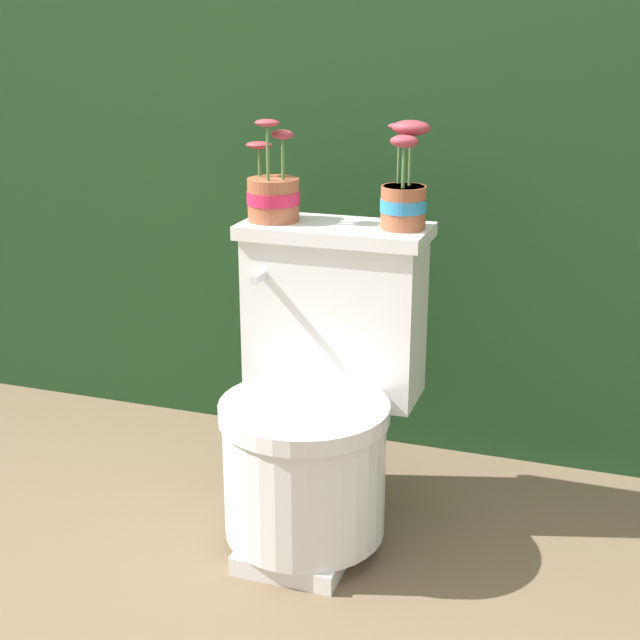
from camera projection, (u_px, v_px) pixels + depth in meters
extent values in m
plane|color=brown|center=(283.00, 531.00, 2.01)|extent=(12.00, 12.00, 0.00)
cube|color=#193819|center=(396.00, 116.00, 2.61)|extent=(3.71, 0.88, 1.66)
cube|color=silver|center=(305.00, 537.00, 1.94)|extent=(0.22, 0.31, 0.04)
cylinder|color=silver|center=(305.00, 475.00, 1.90)|extent=(0.34, 0.34, 0.26)
cylinder|color=silver|center=(304.00, 411.00, 1.85)|extent=(0.36, 0.36, 0.04)
cube|color=silver|center=(335.00, 317.00, 1.99)|extent=(0.39, 0.17, 0.36)
cube|color=silver|center=(335.00, 231.00, 1.93)|extent=(0.41, 0.19, 0.03)
cylinder|color=silver|center=(259.00, 278.00, 1.89)|extent=(0.02, 0.05, 0.02)
cylinder|color=#9E5638|center=(273.00, 200.00, 1.94)|extent=(0.11, 0.11, 0.09)
cylinder|color=#D1234C|center=(273.00, 198.00, 1.94)|extent=(0.12, 0.12, 0.03)
cylinder|color=#332319|center=(273.00, 181.00, 1.93)|extent=(0.10, 0.10, 0.01)
cylinder|color=#4C753D|center=(268.00, 153.00, 1.88)|extent=(0.01, 0.01, 0.12)
ellipsoid|color=#93333D|center=(267.00, 123.00, 1.86)|extent=(0.06, 0.04, 0.02)
cylinder|color=#4C753D|center=(283.00, 159.00, 1.90)|extent=(0.01, 0.01, 0.09)
ellipsoid|color=#93333D|center=(283.00, 135.00, 1.88)|extent=(0.05, 0.04, 0.02)
cylinder|color=#4C753D|center=(259.00, 162.00, 1.94)|extent=(0.01, 0.01, 0.06)
ellipsoid|color=#93333D|center=(259.00, 145.00, 1.93)|extent=(0.06, 0.04, 0.02)
cylinder|color=#9E5638|center=(403.00, 207.00, 1.87)|extent=(0.10, 0.10, 0.09)
cylinder|color=#2D84BC|center=(403.00, 205.00, 1.86)|extent=(0.10, 0.10, 0.03)
cylinder|color=#332319|center=(404.00, 189.00, 1.85)|extent=(0.09, 0.09, 0.01)
cylinder|color=#4C753D|center=(403.00, 167.00, 1.81)|extent=(0.01, 0.01, 0.09)
ellipsoid|color=#93333D|center=(404.00, 141.00, 1.80)|extent=(0.06, 0.04, 0.03)
cylinder|color=#4C753D|center=(410.00, 159.00, 1.84)|extent=(0.01, 0.01, 0.11)
ellipsoid|color=#93333D|center=(411.00, 128.00, 1.82)|extent=(0.08, 0.06, 0.03)
cylinder|color=#4C753D|center=(399.00, 156.00, 1.87)|extent=(0.01, 0.01, 0.11)
ellipsoid|color=#93333D|center=(400.00, 126.00, 1.85)|extent=(0.05, 0.04, 0.01)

